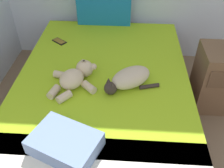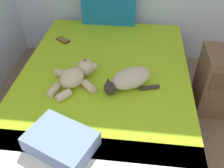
# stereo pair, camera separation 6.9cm
# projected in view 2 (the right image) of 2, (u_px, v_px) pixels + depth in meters

# --- Properties ---
(bed) EXTENTS (1.49, 2.00, 0.48)m
(bed) POSITION_uv_depth(u_px,v_px,m) (105.00, 94.00, 2.27)
(bed) COLOR brown
(bed) RESTS_ON ground_plane
(patterned_cushion) EXTENTS (0.59, 0.10, 0.49)m
(patterned_cushion) POSITION_uv_depth(u_px,v_px,m) (109.00, 2.00, 2.67)
(patterned_cushion) COLOR #1972AD
(patterned_cushion) RESTS_ON bed
(cat) EXTENTS (0.43, 0.35, 0.15)m
(cat) POSITION_uv_depth(u_px,v_px,m) (129.00, 79.00, 1.93)
(cat) COLOR #C6B293
(cat) RESTS_ON bed
(teddy_bear) EXTENTS (0.38, 0.47, 0.15)m
(teddy_bear) POSITION_uv_depth(u_px,v_px,m) (76.00, 75.00, 1.98)
(teddy_bear) COLOR beige
(teddy_bear) RESTS_ON bed
(cell_phone) EXTENTS (0.16, 0.15, 0.01)m
(cell_phone) POSITION_uv_depth(u_px,v_px,m) (63.00, 40.00, 2.52)
(cell_phone) COLOR black
(cell_phone) RESTS_ON bed
(throw_pillow) EXTENTS (0.48, 0.41, 0.11)m
(throw_pillow) POSITION_uv_depth(u_px,v_px,m) (61.00, 141.00, 1.50)
(throw_pillow) COLOR #728CB7
(throw_pillow) RESTS_ON bed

